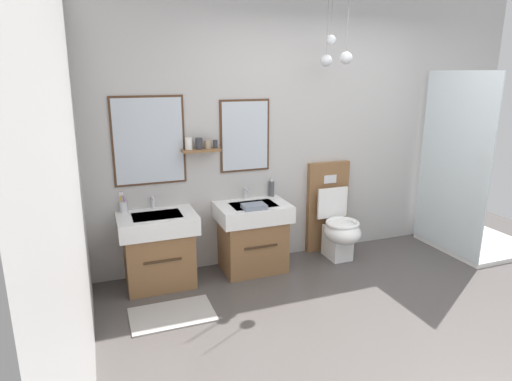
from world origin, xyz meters
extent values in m
cube|color=#4C4744|center=(0.00, 0.00, -0.05)|extent=(6.06, 4.84, 0.10)
cube|color=#B7B5B2|center=(0.00, 1.76, 1.38)|extent=(4.86, 0.12, 2.76)
cube|color=#4C301E|center=(-1.71, 1.69, 1.33)|extent=(0.66, 0.02, 0.82)
cube|color=silver|center=(-1.71, 1.68, 1.33)|extent=(0.62, 0.01, 0.78)
cube|color=#4C301E|center=(-0.78, 1.69, 1.33)|extent=(0.51, 0.02, 0.71)
cube|color=silver|center=(-0.78, 1.68, 1.33)|extent=(0.47, 0.01, 0.67)
cube|color=brown|center=(-1.24, 1.62, 1.22)|extent=(0.36, 0.14, 0.02)
cylinder|color=white|center=(-1.35, 1.62, 1.29)|extent=(0.07, 0.07, 0.11)
cylinder|color=#333338|center=(-1.26, 1.62, 1.29)|extent=(0.07, 0.07, 0.11)
cylinder|color=gray|center=(-1.17, 1.62, 1.28)|extent=(0.06, 0.06, 0.08)
cylinder|color=#333338|center=(-1.10, 1.62, 1.27)|extent=(0.04, 0.04, 0.08)
cylinder|color=gray|center=(0.07, 1.27, 2.44)|extent=(0.01, 0.01, 0.65)
sphere|color=silver|center=(0.07, 1.27, 2.06)|extent=(0.11, 0.11, 0.11)
cylinder|color=gray|center=(0.00, 1.45, 2.52)|extent=(0.01, 0.01, 0.49)
sphere|color=silver|center=(0.00, 1.45, 2.22)|extent=(0.10, 0.10, 0.10)
cylinder|color=gray|center=(-0.04, 1.45, 2.43)|extent=(0.01, 0.01, 0.67)
sphere|color=silver|center=(-0.04, 1.45, 2.04)|extent=(0.11, 0.11, 0.11)
cube|color=#B7B5B2|center=(-2.37, 0.00, 1.38)|extent=(0.12, 3.64, 2.76)
cube|color=#9E9993|center=(-1.71, 0.88, 0.01)|extent=(0.68, 0.44, 0.01)
cube|color=brown|center=(-1.71, 1.48, 0.26)|extent=(0.61, 0.47, 0.53)
cube|color=#3B2919|center=(-1.71, 1.24, 0.33)|extent=(0.33, 0.01, 0.02)
cube|color=white|center=(-1.71, 1.48, 0.61)|extent=(0.70, 0.51, 0.16)
cube|color=silver|center=(-1.71, 1.45, 0.67)|extent=(0.44, 0.28, 0.03)
cylinder|color=silver|center=(-1.71, 1.69, 0.74)|extent=(0.03, 0.03, 0.11)
cylinder|color=silver|center=(-1.71, 1.64, 0.79)|extent=(0.02, 0.11, 0.02)
cube|color=brown|center=(-0.78, 1.48, 0.26)|extent=(0.61, 0.47, 0.53)
cube|color=#3B2919|center=(-0.78, 1.24, 0.33)|extent=(0.33, 0.01, 0.02)
cube|color=white|center=(-0.78, 1.48, 0.61)|extent=(0.70, 0.51, 0.16)
cube|color=silver|center=(-0.78, 1.45, 0.67)|extent=(0.44, 0.28, 0.03)
cylinder|color=silver|center=(-0.78, 1.69, 0.74)|extent=(0.03, 0.03, 0.11)
cylinder|color=silver|center=(-0.78, 1.64, 0.79)|extent=(0.02, 0.11, 0.02)
cube|color=brown|center=(0.17, 1.69, 0.50)|extent=(0.48, 0.10, 1.00)
cube|color=silver|center=(0.17, 1.63, 0.82)|extent=(0.15, 0.01, 0.09)
cube|color=white|center=(0.17, 1.42, 0.17)|extent=(0.22, 0.30, 0.34)
ellipsoid|color=white|center=(0.17, 1.34, 0.32)|extent=(0.37, 0.46, 0.24)
torus|color=white|center=(0.17, 1.34, 0.42)|extent=(0.35, 0.35, 0.04)
cube|color=white|center=(0.17, 1.56, 0.57)|extent=(0.35, 0.03, 0.33)
cylinder|color=silver|center=(-1.98, 1.66, 0.74)|extent=(0.07, 0.07, 0.09)
cylinder|color=purple|center=(-1.97, 1.66, 0.78)|extent=(0.04, 0.01, 0.15)
cube|color=white|center=(-1.98, 1.66, 0.86)|extent=(0.02, 0.02, 0.03)
cylinder|color=yellow|center=(-2.00, 1.66, 0.78)|extent=(0.02, 0.03, 0.15)
cube|color=white|center=(-2.00, 1.66, 0.86)|extent=(0.01, 0.02, 0.03)
cylinder|color=#4C4C51|center=(-0.50, 1.67, 0.77)|extent=(0.06, 0.06, 0.16)
cylinder|color=silver|center=(-0.50, 1.67, 0.86)|extent=(0.02, 0.02, 0.04)
cube|color=gray|center=(-0.82, 1.33, 0.71)|extent=(0.22, 0.16, 0.04)
cube|color=white|center=(1.86, 1.13, 0.03)|extent=(1.01, 0.96, 0.05)
cube|color=silver|center=(1.35, 1.13, 1.00)|extent=(0.02, 0.96, 1.90)
camera|label=1|loc=(-2.20, -2.39, 1.94)|focal=30.87mm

